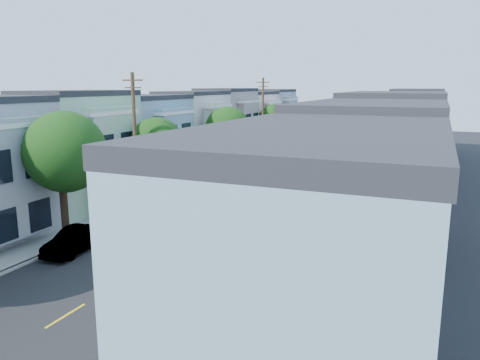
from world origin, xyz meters
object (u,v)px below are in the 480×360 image
Objects in this scene: utility_pole_far at (263,120)px; parked_right_d at (357,160)px; parked_left_d at (224,178)px; parked_right_a at (197,299)px; tree_d at (227,129)px; tree_far_r at (375,135)px; lead_sedan at (289,193)px; tree_e at (274,121)px; parked_right_b at (270,236)px; tree_c at (156,145)px; tree_b at (64,152)px; parked_left_b at (75,241)px; parked_right_c at (334,181)px; parked_left_c at (156,206)px; motorcycle at (171,341)px; fedex_truck at (245,202)px; utility_pole_near at (135,144)px.

utility_pole_far is 12.17m from parked_right_d.
parked_right_a is at bearing -64.88° from parked_left_d.
utility_pole_far is at bearing 89.99° from tree_d.
tree_far_r is 19.42m from lead_sedan.
parked_left_d is (1.40, -3.57, -4.26)m from tree_d.
parked_right_a is at bearing -67.68° from tree_d.
tree_e reaches higher than parked_right_a.
parked_left_d is at bearing 126.12° from parked_right_b.
tree_c reaches higher than tree_far_r.
tree_b is 2.12× the size of lead_sedan.
tree_b is 1.88× the size of parked_left_b.
parked_left_c is at bearing -123.33° from parked_right_c.
motorcycle is (10.29, -26.57, -0.18)m from parked_left_d.
tree_far_r is at bearing 74.29° from fedex_truck.
tree_d reaches higher than tree_far_r.
tree_c is 27.77m from tree_far_r.
utility_pole_far reaches higher than tree_far_r.
parked_right_b is 2.12× the size of motorcycle.
parked_right_a is at bearing -92.94° from tree_far_r.
motorcycle is (11.69, -40.64, -4.70)m from utility_pole_far.
parked_right_d is at bearing 7.99° from utility_pole_far.
tree_b reaches higher than parked_right_a.
parked_right_a is (2.84, -11.92, -1.02)m from fedex_truck.
lead_sedan is 6.67m from parked_right_c.
tree_d reaches higher than parked_right_a.
utility_pole_near is 2.39× the size of parked_left_b.
parked_right_b is at bearing -89.05° from parked_right_c.
tree_d is (0.00, 22.38, -0.60)m from tree_b.
motorcycle is at bearing -86.79° from parked_right_d.
lead_sedan is (8.85, 5.76, -4.18)m from tree_c.
tree_b is 0.79× the size of utility_pole_near.
tree_far_r is 13.31m from utility_pole_far.
utility_pole_far reaches higher than tree_b.
tree_e is at bearing 90.03° from parked_left_c.
utility_pole_near is 30.10m from parked_right_d.
tree_b is 13.13m from parked_right_a.
parked_left_d is at bearing 87.34° from parked_left_c.
lead_sedan reaches higher than motorcycle.
tree_b reaches higher than parked_right_c.
fedex_truck reaches higher than parked_left_d.
parked_left_d is at bearing 81.43° from tree_c.
tree_d is 0.72× the size of utility_pole_near.
parked_left_b reaches higher than motorcycle.
tree_c is 27.66m from parked_right_d.
motorcycle is (10.29, -6.63, -0.24)m from parked_left_b.
parked_left_c is (1.40, -29.87, -3.98)m from tree_e.
tree_far_r is 1.18× the size of parked_left_d.
tree_e reaches higher than motorcycle.
fedex_truck is (8.36, -2.48, -3.08)m from tree_c.
tree_far_r is (13.20, 11.54, -1.10)m from tree_d.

